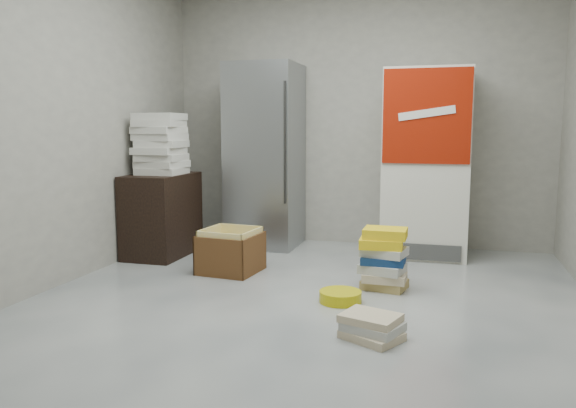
# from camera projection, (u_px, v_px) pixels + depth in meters

# --- Properties ---
(ground) EXTENTS (5.00, 5.00, 0.00)m
(ground) POSITION_uv_depth(u_px,v_px,m) (295.00, 316.00, 3.75)
(ground) COLOR beige
(ground) RESTS_ON ground
(room_shell) EXTENTS (4.04, 5.04, 2.82)m
(room_shell) POSITION_uv_depth(u_px,v_px,m) (295.00, 39.00, 3.50)
(room_shell) COLOR #A5A195
(room_shell) RESTS_ON ground
(steel_fridge) EXTENTS (0.70, 0.72, 1.90)m
(steel_fridge) POSITION_uv_depth(u_px,v_px,m) (265.00, 156.00, 5.89)
(steel_fridge) COLOR gray
(steel_fridge) RESTS_ON ground
(coke_cooler) EXTENTS (0.80, 0.73, 1.80)m
(coke_cooler) POSITION_uv_depth(u_px,v_px,m) (426.00, 163.00, 5.45)
(coke_cooler) COLOR silver
(coke_cooler) RESTS_ON ground
(wood_shelf) EXTENTS (0.50, 0.80, 0.80)m
(wood_shelf) POSITION_uv_depth(u_px,v_px,m) (162.00, 215.00, 5.50)
(wood_shelf) COLOR black
(wood_shelf) RESTS_ON ground
(supply_box_stack) EXTENTS (0.44, 0.44, 0.58)m
(supply_box_stack) POSITION_uv_depth(u_px,v_px,m) (161.00, 144.00, 5.40)
(supply_box_stack) COLOR silver
(supply_box_stack) RESTS_ON wood_shelf
(phonebook_stack_main) EXTENTS (0.39, 0.34, 0.48)m
(phonebook_stack_main) POSITION_uv_depth(u_px,v_px,m) (384.00, 259.00, 4.35)
(phonebook_stack_main) COLOR tan
(phonebook_stack_main) RESTS_ON ground
(phonebook_stack_side) EXTENTS (0.41, 0.38, 0.15)m
(phonebook_stack_side) POSITION_uv_depth(u_px,v_px,m) (372.00, 327.00, 3.34)
(phonebook_stack_side) COLOR beige
(phonebook_stack_side) RESTS_ON ground
(cardboard_box) EXTENTS (0.52, 0.52, 0.38)m
(cardboard_box) POSITION_uv_depth(u_px,v_px,m) (231.00, 254.00, 4.88)
(cardboard_box) COLOR yellow
(cardboard_box) RESTS_ON ground
(bucket_lid) EXTENTS (0.40, 0.40, 0.08)m
(bucket_lid) POSITION_uv_depth(u_px,v_px,m) (340.00, 297.00, 4.05)
(bucket_lid) COLOR #CABD09
(bucket_lid) RESTS_ON ground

